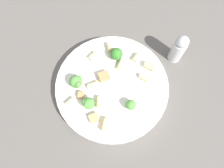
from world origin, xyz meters
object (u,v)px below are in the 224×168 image
(broccoli_floret_0, at_px, (88,103))
(rigatoni_7, at_px, (144,78))
(pasta_bowl, at_px, (112,87))
(rigatoni_3, at_px, (121,64))
(rigatoni_5, at_px, (110,48))
(rigatoni_4, at_px, (99,102))
(chicken_chunk_1, at_px, (94,118))
(broccoli_floret_2, at_px, (131,105))
(rigatoni_0, at_px, (93,56))
(broccoli_floret_3, at_px, (117,54))
(rigatoni_8, at_px, (70,102))
(rigatoni_9, at_px, (136,57))
(chicken_chunk_0, at_px, (81,95))
(broccoli_floret_1, at_px, (76,82))
(pepper_shaker, at_px, (179,49))
(rigatoni_6, at_px, (105,125))
(rigatoni_1, at_px, (150,66))
(rigatoni_2, at_px, (93,85))
(chicken_chunk_2, at_px, (103,77))

(broccoli_floret_0, bearing_deg, rigatoni_7, -107.54)
(pasta_bowl, xyz_separation_m, rigatoni_3, (0.02, -0.05, 0.02))
(pasta_bowl, height_order, rigatoni_5, rigatoni_5)
(rigatoni_4, xyz_separation_m, chicken_chunk_1, (-0.02, 0.04, -0.00))
(broccoli_floret_2, height_order, rigatoni_0, broccoli_floret_2)
(broccoli_floret_3, distance_m, rigatoni_8, 0.17)
(pasta_bowl, bearing_deg, rigatoni_9, -84.17)
(broccoli_floret_0, xyz_separation_m, rigatoni_8, (0.03, 0.03, -0.01))
(chicken_chunk_0, bearing_deg, broccoli_floret_1, -22.90)
(rigatoni_3, relative_size, pepper_shaker, 0.29)
(broccoli_floret_2, xyz_separation_m, chicken_chunk_1, (0.04, 0.08, -0.01))
(rigatoni_6, bearing_deg, rigatoni_1, -81.06)
(broccoli_floret_2, bearing_deg, chicken_chunk_1, 64.95)
(pasta_bowl, bearing_deg, rigatoni_2, 47.59)
(rigatoni_5, bearing_deg, rigatoni_3, 165.53)
(rigatoni_5, distance_m, chicken_chunk_0, 0.15)
(rigatoni_2, relative_size, rigatoni_9, 1.18)
(pasta_bowl, xyz_separation_m, broccoli_floret_2, (-0.07, 0.01, 0.03))
(broccoli_floret_1, height_order, rigatoni_7, broccoli_floret_1)
(chicken_chunk_1, xyz_separation_m, chicken_chunk_2, (0.06, -0.09, 0.00))
(broccoli_floret_1, bearing_deg, rigatoni_6, 171.11)
(rigatoni_0, relative_size, rigatoni_6, 0.91)
(broccoli_floret_3, bearing_deg, rigatoni_6, 127.22)
(chicken_chunk_0, bearing_deg, rigatoni_7, -117.47)
(rigatoni_2, distance_m, chicken_chunk_0, 0.04)
(broccoli_floret_0, bearing_deg, broccoli_floret_3, -72.06)
(rigatoni_1, relative_size, rigatoni_4, 1.23)
(broccoli_floret_2, height_order, chicken_chunk_0, broccoli_floret_2)
(rigatoni_2, relative_size, rigatoni_4, 1.15)
(rigatoni_9, bearing_deg, rigatoni_0, 43.74)
(rigatoni_7, bearing_deg, chicken_chunk_1, 85.68)
(broccoli_floret_0, height_order, rigatoni_9, broccoli_floret_0)
(rigatoni_4, height_order, chicken_chunk_1, rigatoni_4)
(pasta_bowl, xyz_separation_m, broccoli_floret_0, (0.00, 0.08, 0.03))
(broccoli_floret_1, distance_m, rigatoni_5, 0.13)
(rigatoni_1, relative_size, rigatoni_5, 1.31)
(rigatoni_2, bearing_deg, pasta_bowl, -132.41)
(rigatoni_6, distance_m, rigatoni_8, 0.10)
(chicken_chunk_2, bearing_deg, chicken_chunk_0, 87.45)
(broccoli_floret_3, height_order, rigatoni_7, broccoli_floret_3)
(broccoli_floret_0, bearing_deg, rigatoni_6, 175.59)
(rigatoni_6, bearing_deg, broccoli_floret_3, -52.78)
(broccoli_floret_3, relative_size, pepper_shaker, 0.35)
(broccoli_floret_2, height_order, chicken_chunk_2, broccoli_floret_2)
(rigatoni_4, bearing_deg, pepper_shaker, -99.30)
(chicken_chunk_1, relative_size, pepper_shaker, 0.22)
(rigatoni_8, xyz_separation_m, rigatoni_9, (-0.03, -0.20, 0.00))
(rigatoni_5, relative_size, rigatoni_9, 0.96)
(pasta_bowl, bearing_deg, rigatoni_3, -65.67)
(rigatoni_3, relative_size, rigatoni_7, 1.17)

